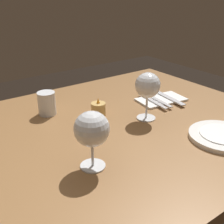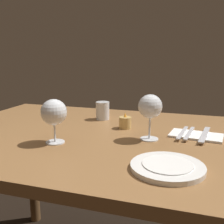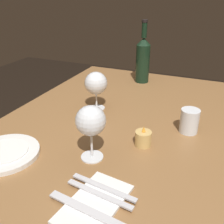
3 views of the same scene
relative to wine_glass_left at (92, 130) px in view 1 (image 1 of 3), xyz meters
name	(u,v)px [view 1 (image 1 of 3)]	position (x,y,z in m)	size (l,w,h in m)	color
dining_table	(96,156)	(0.11, 0.15, -0.20)	(1.30, 0.90, 0.74)	olive
wine_glass_left	(92,130)	(0.00, 0.00, 0.00)	(0.09, 0.09, 0.15)	white
wine_glass_right	(148,86)	(0.31, 0.14, 0.01)	(0.09, 0.09, 0.17)	white
water_tumbler	(47,104)	(0.04, 0.37, -0.07)	(0.06, 0.06, 0.08)	white
votive_candle	(98,110)	(0.19, 0.25, -0.08)	(0.05, 0.05, 0.07)	#DBB266
dinner_plate	(222,136)	(0.40, -0.11, -0.10)	(0.20, 0.20, 0.02)	white
folded_napkin	(161,100)	(0.47, 0.22, -0.10)	(0.20, 0.13, 0.01)	white
fork_inner	(157,99)	(0.44, 0.22, -0.10)	(0.04, 0.18, 0.00)	silver
fork_outer	(152,101)	(0.42, 0.22, -0.10)	(0.04, 0.18, 0.00)	silver
table_knife	(167,97)	(0.50, 0.22, -0.10)	(0.05, 0.21, 0.00)	silver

